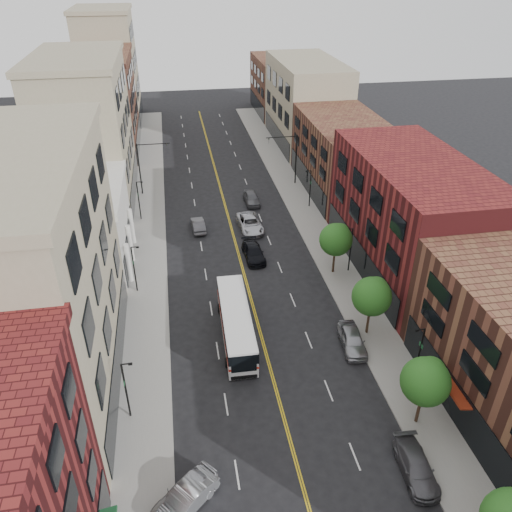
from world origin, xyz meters
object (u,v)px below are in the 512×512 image
car_angle_a (185,494)px  car_lane_b (250,223)px  car_lane_behind (198,225)px  car_parked_far (352,340)px  city_bus (236,321)px  car_lane_a (253,252)px  car_lane_c (251,198)px  car_parked_mid (416,467)px  car_angle_b (186,500)px

car_angle_a → car_lane_b: size_ratio=0.80×
car_lane_behind → car_lane_b: car_lane_b is taller
car_angle_a → car_lane_behind: 35.50m
car_angle_a → car_parked_far: (14.80, 11.85, 0.01)m
city_bus → car_angle_a: city_bus is taller
car_lane_behind → car_lane_a: car_lane_a is taller
city_bus → car_lane_c: city_bus is taller
car_parked_mid → car_parked_far: size_ratio=1.01×
car_lane_b → city_bus: bearing=-106.1°
car_parked_mid → car_parked_far: 12.44m
car_parked_far → car_lane_behind: car_parked_far is taller
car_angle_a → car_lane_c: size_ratio=1.02×
car_parked_far → car_lane_a: (-5.89, 15.85, -0.07)m
car_lane_a → car_lane_c: (2.10, 14.09, 0.04)m
car_angle_a → car_lane_a: (8.91, 27.70, -0.06)m
car_parked_far → car_lane_c: bearing=102.2°
car_angle_b → car_parked_mid: (14.75, -0.21, -0.06)m
city_bus → car_lane_behind: size_ratio=2.64×
car_parked_far → car_lane_behind: (-11.43, 23.49, -0.11)m
car_angle_a → car_lane_c: (11.01, 41.79, -0.01)m
car_angle_b → car_lane_c: (10.96, 42.18, 0.03)m
car_angle_b → car_lane_a: bearing=120.4°
car_angle_a → car_lane_a: bearing=121.5°
car_lane_c → car_angle_a: bearing=-106.3°
car_angle_b → car_lane_behind: car_angle_b is taller
city_bus → car_lane_a: 13.34m
car_parked_mid → car_lane_c: size_ratio=1.04×
car_angle_b → car_lane_behind: bearing=132.6°
car_angle_a → car_angle_b: car_angle_a is taller
car_angle_a → car_parked_mid: 14.81m
car_lane_a → city_bus: bearing=-109.0°
car_lane_behind → car_lane_b: 6.30m
car_angle_a → car_lane_b: car_lane_b is taller
city_bus → car_parked_far: city_bus is taller
car_lane_behind → car_angle_a: bearing=81.1°
car_lane_behind → car_lane_b: (6.23, -0.89, 0.11)m
car_lane_b → car_parked_far: bearing=-80.6°
car_parked_far → car_lane_c: (-3.79, 29.94, -0.02)m
car_angle_b → car_lane_c: car_lane_c is taller
car_lane_behind → car_lane_a: 9.44m
car_parked_mid → car_angle_a: bearing=-178.5°
car_angle_a → car_angle_b: (0.05, -0.39, -0.04)m
car_parked_mid → car_lane_behind: (-11.43, 35.94, 0.01)m
city_bus → car_parked_mid: (9.57, -15.51, -0.96)m
car_lane_b → car_parked_mid: bearing=-85.1°
city_bus → car_lane_b: bearing=78.8°
car_parked_mid → car_lane_behind: 37.71m
car_angle_a → car_lane_c: 43.22m
car_parked_mid → car_lane_a: car_lane_a is taller
car_angle_a → car_parked_far: size_ratio=0.99×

